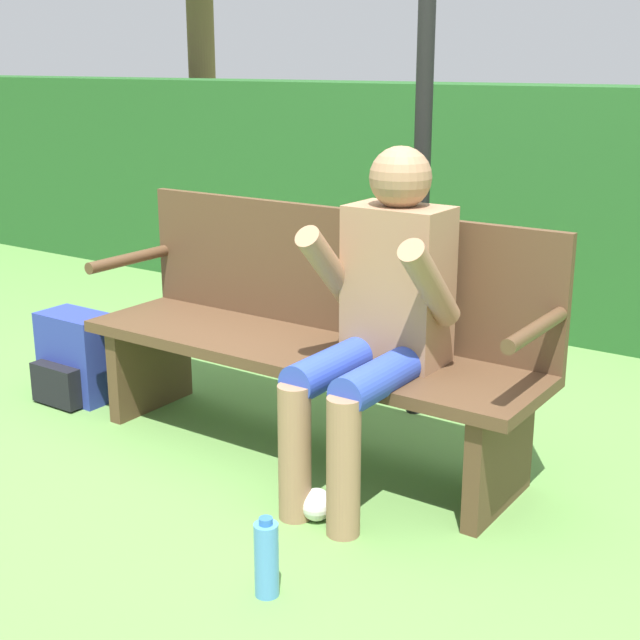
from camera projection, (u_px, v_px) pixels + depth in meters
The scene contains 8 objects.
ground_plane at pixel (303, 451), 3.50m from camera, with size 40.00×40.00×0.00m, color #5B8942.
hedge_back at pixel (528, 207), 5.04m from camera, with size 12.00×0.58×1.35m.
park_bench at pixel (314, 334), 3.43m from camera, with size 1.87×0.50×0.93m.
person_seated at pixel (380, 310), 3.05m from camera, with size 0.48×0.66×1.20m.
backpack at pixel (76, 359), 4.00m from camera, with size 0.34×0.27×0.39m.
water_bottle at pixel (266, 559), 2.53m from camera, with size 0.07×0.07×0.24m.
signpost at pixel (425, 35), 3.45m from camera, with size 0.34×0.09×2.78m.
litter_crumple at pixel (317, 505), 2.96m from camera, with size 0.11×0.11×0.11m.
Camera 1 is at (1.88, -2.61, 1.48)m, focal length 50.00 mm.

